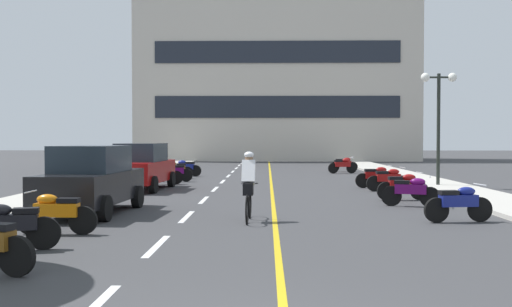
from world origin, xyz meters
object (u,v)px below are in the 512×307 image
object	(u,v)px
street_lamp_mid	(439,102)
motorcycle_9	(174,172)
motorcycle_6	(389,179)
motorcycle_13	(344,164)
parked_car_near	(91,179)
cyclist_rider	(249,185)
motorcycle_1	(10,225)
motorcycle_8	(163,174)
parked_car_mid	(142,166)
motorcycle_7	(377,176)
motorcycle_2	(56,212)
motorcycle_5	(403,186)
motorcycle_12	(343,165)
motorcycle_3	(459,203)
motorcycle_11	(185,167)
motorcycle_10	(176,169)
motorcycle_4	(411,191)

from	to	relation	value
street_lamp_mid	motorcycle_9	xyz separation A→B (m)	(-11.31, 2.93, -3.04)
motorcycle_6	motorcycle_13	distance (m)	12.78
parked_car_near	motorcycle_13	xyz separation A→B (m)	(9.33, 19.46, -0.44)
motorcycle_6	cyclist_rider	bearing A→B (deg)	-122.55
motorcycle_1	motorcycle_8	bearing A→B (deg)	89.80
parked_car_mid	cyclist_rider	world-z (taller)	parked_car_mid
street_lamp_mid	parked_car_mid	xyz separation A→B (m)	(-11.91, -1.24, -2.59)
motorcycle_6	motorcycle_7	distance (m)	1.48
motorcycle_2	motorcycle_5	size ratio (longest dim) A/B	1.00
motorcycle_7	motorcycle_9	bearing A→B (deg)	160.31
motorcycle_8	motorcycle_12	bearing A→B (deg)	42.59
motorcycle_1	motorcycle_3	distance (m)	9.90
cyclist_rider	motorcycle_8	bearing A→B (deg)	110.40
motorcycle_9	cyclist_rider	xyz separation A→B (m)	(3.86, -12.58, 0.41)
street_lamp_mid	motorcycle_8	xyz separation A→B (m)	(-11.53, 1.32, -3.04)
parked_car_near	motorcycle_11	xyz separation A→B (m)	(0.37, 15.13, -0.44)
motorcycle_6	motorcycle_8	distance (m)	9.64
motorcycle_7	motorcycle_13	size ratio (longest dim) A/B	1.00
street_lamp_mid	motorcycle_3	bearing A→B (deg)	-103.81
street_lamp_mid	motorcycle_11	xyz separation A→B (m)	(-11.32, 6.77, -3.04)
motorcycle_9	motorcycle_10	size ratio (longest dim) A/B	1.01
motorcycle_2	motorcycle_9	world-z (taller)	same
motorcycle_5	motorcycle_4	bearing A→B (deg)	-96.21
motorcycle_10	motorcycle_11	distance (m)	1.99
parked_car_near	parked_car_mid	bearing A→B (deg)	91.72
motorcycle_3	motorcycle_8	distance (m)	14.35
motorcycle_3	motorcycle_5	bearing A→B (deg)	91.93
motorcycle_8	cyclist_rider	bearing A→B (deg)	-69.60
motorcycle_4	motorcycle_11	xyz separation A→B (m)	(-8.57, 13.40, 0.00)
motorcycle_10	motorcycle_13	size ratio (longest dim) A/B	0.99
parked_car_mid	cyclist_rider	size ratio (longest dim) A/B	2.44
motorcycle_7	motorcycle_6	bearing A→B (deg)	-82.95
street_lamp_mid	motorcycle_8	distance (m)	11.99
motorcycle_3	motorcycle_8	size ratio (longest dim) A/B	1.02
motorcycle_5	motorcycle_3	bearing A→B (deg)	-88.07
motorcycle_13	motorcycle_12	bearing A→B (deg)	-99.93
motorcycle_2	motorcycle_11	bearing A→B (deg)	89.74
parked_car_near	motorcycle_2	xyz separation A→B (m)	(0.29, -3.34, -0.44)
cyclist_rider	parked_car_mid	bearing A→B (deg)	117.94
motorcycle_8	motorcycle_5	bearing A→B (deg)	-34.51
motorcycle_5	motorcycle_9	world-z (taller)	same
motorcycle_1	motorcycle_10	xyz separation A→B (m)	(0.06, 18.25, 0.00)
motorcycle_5	motorcycle_6	bearing A→B (deg)	86.39
motorcycle_1	motorcycle_4	world-z (taller)	same
motorcycle_4	motorcycle_7	xyz separation A→B (m)	(0.21, 6.42, 0.00)
motorcycle_5	cyclist_rider	xyz separation A→B (m)	(-4.89, -4.80, 0.41)
motorcycle_8	motorcycle_12	distance (m)	12.07
motorcycle_5	motorcycle_2	bearing A→B (deg)	-142.22
motorcycle_4	motorcycle_3	bearing A→B (deg)	-83.45
motorcycle_7	motorcycle_13	world-z (taller)	same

